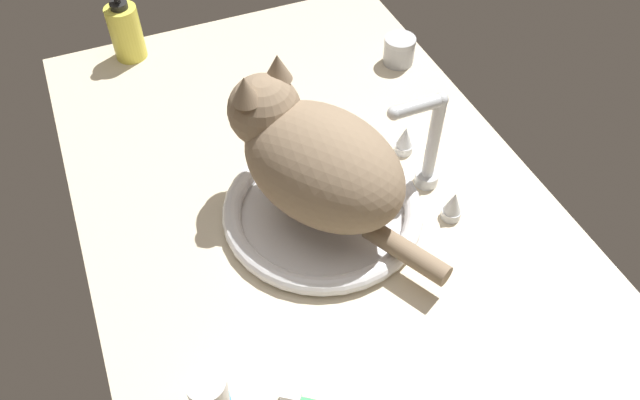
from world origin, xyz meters
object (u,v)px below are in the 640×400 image
object	(u,v)px
faucet	(427,152)
cat	(309,157)
soap_pump_bottle	(126,31)
sink_basin	(320,211)
metal_jar	(399,50)

from	to	relation	value
faucet	cat	world-z (taller)	cat
cat	soap_pump_bottle	size ratio (longest dim) A/B	2.34
sink_basin	metal_jar	distance (cm)	44.05
faucet	cat	distance (cm)	20.12
sink_basin	faucet	xyz separation A→B (cm)	(-0.00, 18.56, 6.12)
soap_pump_bottle	metal_jar	size ratio (longest dim) A/B	2.54
faucet	metal_jar	world-z (taller)	faucet
metal_jar	cat	bearing A→B (deg)	-46.40
cat	metal_jar	xyz separation A→B (cm)	(-29.94, 31.44, -9.26)
sink_basin	cat	xyz separation A→B (cm)	(-1.80, -0.93, 10.77)
cat	soap_pump_bottle	world-z (taller)	cat
cat	metal_jar	distance (cm)	44.39
cat	sink_basin	bearing A→B (deg)	27.38
cat	soap_pump_bottle	distance (cm)	56.37
sink_basin	faucet	world-z (taller)	faucet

